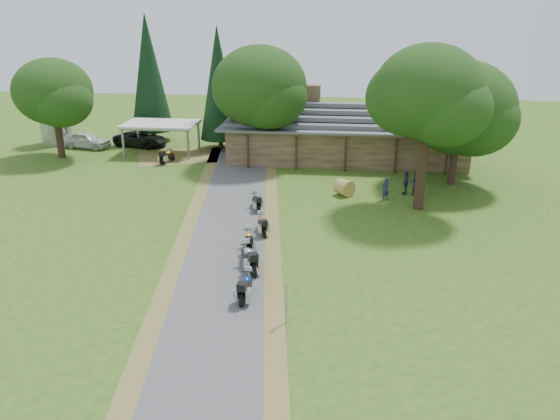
# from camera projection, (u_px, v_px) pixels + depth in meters

# --- Properties ---
(ground) EXTENTS (120.00, 120.00, 0.00)m
(ground) POSITION_uv_depth(u_px,v_px,m) (221.00, 276.00, 27.06)
(ground) COLOR #355217
(ground) RESTS_ON ground
(driveway) EXTENTS (51.95, 51.95, 0.00)m
(driveway) POSITION_uv_depth(u_px,v_px,m) (228.00, 243.00, 30.85)
(driveway) COLOR #444446
(driveway) RESTS_ON ground
(lodge) EXTENTS (21.40, 9.40, 4.90)m
(lodge) POSITION_uv_depth(u_px,v_px,m) (346.00, 130.00, 47.93)
(lodge) COLOR brown
(lodge) RESTS_ON ground
(silo) EXTENTS (3.22, 3.22, 5.91)m
(silo) POSITION_uv_depth(u_px,v_px,m) (54.00, 113.00, 52.93)
(silo) COLOR gray
(silo) RESTS_ON ground
(carport) EXTENTS (6.56, 4.40, 2.83)m
(carport) POSITION_uv_depth(u_px,v_px,m) (162.00, 138.00, 49.65)
(carport) COLOR silver
(carport) RESTS_ON ground
(car_white_sedan) EXTENTS (3.56, 6.21, 1.95)m
(car_white_sedan) POSITION_uv_depth(u_px,v_px,m) (87.00, 138.00, 51.75)
(car_white_sedan) COLOR silver
(car_white_sedan) RESTS_ON ground
(car_dark_suv) EXTENTS (3.74, 6.12, 2.18)m
(car_dark_suv) POSITION_uv_depth(u_px,v_px,m) (140.00, 135.00, 52.38)
(car_dark_suv) COLOR black
(car_dark_suv) RESTS_ON ground
(motorcycle_row_a) EXTENTS (0.71, 1.94, 1.31)m
(motorcycle_row_a) POSITION_uv_depth(u_px,v_px,m) (246.00, 285.00, 24.74)
(motorcycle_row_a) COLOR navy
(motorcycle_row_a) RESTS_ON ground
(motorcycle_row_b) EXTENTS (1.49, 2.20, 1.44)m
(motorcycle_row_b) POSITION_uv_depth(u_px,v_px,m) (249.00, 257.00, 27.44)
(motorcycle_row_b) COLOR #9B9EA3
(motorcycle_row_b) RESTS_ON ground
(motorcycle_row_c) EXTENTS (1.04, 1.93, 1.26)m
(motorcycle_row_c) POSITION_uv_depth(u_px,v_px,m) (248.00, 240.00, 29.68)
(motorcycle_row_c) COLOR #E2B307
(motorcycle_row_c) RESTS_ON ground
(motorcycle_row_d) EXTENTS (1.14, 1.88, 1.22)m
(motorcycle_row_d) POSITION_uv_depth(u_px,v_px,m) (262.00, 223.00, 32.02)
(motorcycle_row_d) COLOR #C64120
(motorcycle_row_d) RESTS_ON ground
(motorcycle_row_e) EXTENTS (1.18, 1.80, 1.18)m
(motorcycle_row_e) POSITION_uv_depth(u_px,v_px,m) (256.00, 201.00, 35.87)
(motorcycle_row_e) COLOR black
(motorcycle_row_e) RESTS_ON ground
(motorcycle_carport_a) EXTENTS (1.12, 2.00, 1.30)m
(motorcycle_carport_a) POSITION_uv_depth(u_px,v_px,m) (167.00, 155.00, 46.82)
(motorcycle_carport_a) COLOR gold
(motorcycle_carport_a) RESTS_ON ground
(person_a) EXTENTS (0.66, 0.65, 1.91)m
(person_a) POSITION_uv_depth(u_px,v_px,m) (385.00, 187.00, 37.57)
(person_a) COLOR navy
(person_a) RESTS_ON ground
(person_b) EXTENTS (0.71, 0.60, 2.10)m
(person_b) POSITION_uv_depth(u_px,v_px,m) (416.00, 181.00, 38.55)
(person_b) COLOR navy
(person_b) RESTS_ON ground
(person_c) EXTENTS (0.45, 0.59, 1.97)m
(person_c) POSITION_uv_depth(u_px,v_px,m) (406.00, 181.00, 38.71)
(person_c) COLOR navy
(person_c) RESTS_ON ground
(hay_bale) EXTENTS (1.53, 1.53, 1.13)m
(hay_bale) POSITION_uv_depth(u_px,v_px,m) (344.00, 188.00, 38.62)
(hay_bale) COLOR #A2893B
(hay_bale) RESTS_ON ground
(sign_post) EXTENTS (0.34, 0.06, 1.87)m
(sign_post) POSITION_uv_depth(u_px,v_px,m) (286.00, 303.00, 22.65)
(sign_post) COLOR gray
(sign_post) RESTS_ON ground
(oak_lodge_left) EXTENTS (7.81, 7.81, 10.52)m
(oak_lodge_left) POSITION_uv_depth(u_px,v_px,m) (260.00, 102.00, 45.13)
(oak_lodge_left) COLOR #163510
(oak_lodge_left) RESTS_ON ground
(oak_lodge_right) EXTENTS (7.98, 7.98, 9.35)m
(oak_lodge_right) POSITION_uv_depth(u_px,v_px,m) (458.00, 123.00, 39.69)
(oak_lodge_right) COLOR #163510
(oak_lodge_right) RESTS_ON ground
(oak_driveway) EXTENTS (6.89, 6.89, 12.39)m
(oak_driveway) POSITION_uv_depth(u_px,v_px,m) (426.00, 116.00, 34.05)
(oak_driveway) COLOR #163510
(oak_driveway) RESTS_ON ground
(oak_silo) EXTENTS (6.68, 6.68, 9.40)m
(oak_silo) POSITION_uv_depth(u_px,v_px,m) (55.00, 105.00, 47.14)
(oak_silo) COLOR #163510
(oak_silo) RESTS_ON ground
(cedar_near) EXTENTS (3.72, 3.72, 11.22)m
(cedar_near) POSITION_uv_depth(u_px,v_px,m) (219.00, 89.00, 50.01)
(cedar_near) COLOR black
(cedar_near) RESTS_ON ground
(cedar_far) EXTENTS (4.11, 4.11, 12.28)m
(cedar_far) POSITION_uv_depth(u_px,v_px,m) (149.00, 78.00, 53.00)
(cedar_far) COLOR black
(cedar_far) RESTS_ON ground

